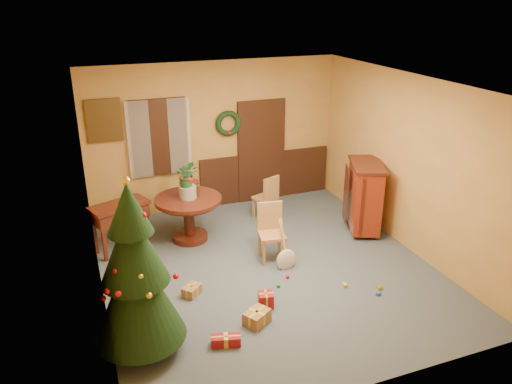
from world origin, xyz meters
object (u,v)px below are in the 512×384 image
writing_desk (120,215)px  sideboard (365,195)px  dining_table (189,211)px  christmas_tree (135,273)px  chair_near (271,229)px

writing_desk → sideboard: size_ratio=0.82×
dining_table → christmas_tree: size_ratio=0.51×
dining_table → chair_near: chair_near is taller
chair_near → sideboard: sideboard is taller
chair_near → christmas_tree: bearing=-146.6°
dining_table → sideboard: 3.15m
chair_near → sideboard: bearing=10.0°
sideboard → chair_near: bearing=-170.0°
christmas_tree → writing_desk: christmas_tree is taller
dining_table → christmas_tree: 2.96m
dining_table → sideboard: sideboard is taller
dining_table → sideboard: size_ratio=0.90×
writing_desk → sideboard: 4.28m
chair_near → writing_desk: size_ratio=0.90×
chair_near → writing_desk: 2.52m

